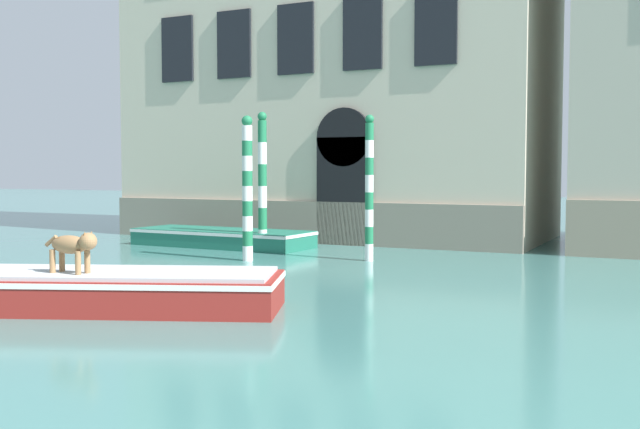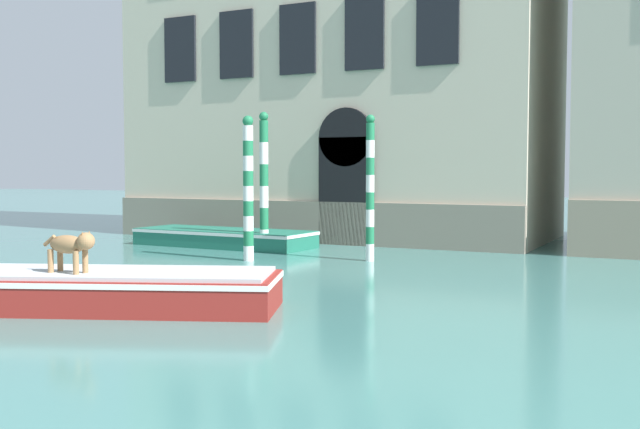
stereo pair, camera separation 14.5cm
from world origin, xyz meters
name	(u,v)px [view 2 (the right image)]	position (x,y,z in m)	size (l,w,h in m)	color
boat_foreground	(53,288)	(1.99, 7.45, 0.31)	(6.99, 4.13, 0.59)	maroon
dog_on_deck	(71,245)	(2.49, 7.35, 1.00)	(0.95, 0.29, 0.63)	#997047
boat_moored_near_palazzo	(224,237)	(-0.99, 16.46, 0.25)	(5.21, 1.99, 0.47)	#1E6651
mooring_pole_0	(264,181)	(0.64, 15.92, 1.83)	(0.24, 0.24, 3.62)	white
mooring_pole_1	(370,187)	(3.97, 15.16, 1.71)	(0.20, 0.20, 3.39)	white
mooring_pole_2	(248,188)	(1.41, 13.94, 1.71)	(0.25, 0.25, 3.37)	white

